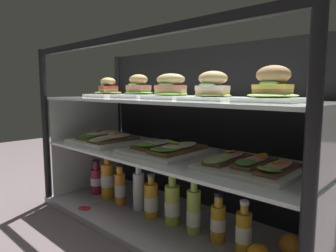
% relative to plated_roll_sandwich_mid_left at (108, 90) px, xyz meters
% --- Properties ---
extents(ground_plane, '(6.00, 6.00, 0.02)m').
position_rel_plated_roll_sandwich_mid_left_xyz_m(ground_plane, '(0.50, -0.04, -0.65)').
color(ground_plane, '#5C4F51').
rests_on(ground_plane, ground).
extents(case_base_deck, '(1.44, 0.54, 0.03)m').
position_rel_plated_roll_sandwich_mid_left_xyz_m(case_base_deck, '(0.50, -0.04, -0.62)').
color(case_base_deck, '#9F9BA2').
rests_on(case_base_deck, ground).
extents(case_frame, '(1.44, 0.54, 0.85)m').
position_rel_plated_roll_sandwich_mid_left_xyz_m(case_frame, '(0.50, 0.10, -0.17)').
color(case_frame, black).
rests_on(case_frame, ground).
extents(riser_lower_tier, '(1.36, 0.46, 0.31)m').
position_rel_plated_roll_sandwich_mid_left_xyz_m(riser_lower_tier, '(0.50, -0.04, -0.45)').
color(riser_lower_tier, silver).
rests_on(riser_lower_tier, case_base_deck).
extents(shelf_lower_glass, '(1.38, 0.48, 0.01)m').
position_rel_plated_roll_sandwich_mid_left_xyz_m(shelf_lower_glass, '(0.50, -0.04, -0.29)').
color(shelf_lower_glass, silver).
rests_on(shelf_lower_glass, riser_lower_tier).
extents(riser_upper_tier, '(1.36, 0.46, 0.23)m').
position_rel_plated_roll_sandwich_mid_left_xyz_m(riser_upper_tier, '(0.50, -0.04, -0.17)').
color(riser_upper_tier, silver).
rests_on(riser_upper_tier, shelf_lower_glass).
extents(shelf_upper_glass, '(1.38, 0.48, 0.01)m').
position_rel_plated_roll_sandwich_mid_left_xyz_m(shelf_upper_glass, '(0.50, -0.04, -0.04)').
color(shelf_upper_glass, silver).
rests_on(shelf_upper_glass, riser_upper_tier).
extents(plated_roll_sandwich_mid_left, '(0.21, 0.21, 0.11)m').
position_rel_plated_roll_sandwich_mid_left_xyz_m(plated_roll_sandwich_mid_left, '(0.00, 0.00, 0.00)').
color(plated_roll_sandwich_mid_left, white).
rests_on(plated_roll_sandwich_mid_left, shelf_upper_glass).
extents(plated_roll_sandwich_near_left_corner, '(0.21, 0.21, 0.12)m').
position_rel_plated_roll_sandwich_mid_left_xyz_m(plated_roll_sandwich_near_left_corner, '(0.25, 0.01, 0.00)').
color(plated_roll_sandwich_near_left_corner, white).
rests_on(plated_roll_sandwich_near_left_corner, shelf_upper_glass).
extents(plated_roll_sandwich_right_of_center, '(0.20, 0.20, 0.11)m').
position_rel_plated_roll_sandwich_mid_left_xyz_m(plated_roll_sandwich_right_of_center, '(0.50, -0.02, 0.00)').
color(plated_roll_sandwich_right_of_center, white).
rests_on(plated_roll_sandwich_right_of_center, shelf_upper_glass).
extents(plated_roll_sandwich_far_left, '(0.20, 0.20, 0.11)m').
position_rel_plated_roll_sandwich_mid_left_xyz_m(plated_roll_sandwich_far_left, '(0.74, -0.03, 0.00)').
color(plated_roll_sandwich_far_left, white).
rests_on(plated_roll_sandwich_far_left, shelf_upper_glass).
extents(plated_roll_sandwich_near_right_corner, '(0.20, 0.20, 0.12)m').
position_rel_plated_roll_sandwich_mid_left_xyz_m(plated_roll_sandwich_near_right_corner, '(0.99, -0.03, 0.00)').
color(plated_roll_sandwich_near_right_corner, white).
rests_on(plated_roll_sandwich_near_right_corner, shelf_upper_glass).
extents(open_sandwich_tray_left_of_center, '(0.34, 0.35, 0.07)m').
position_rel_plated_roll_sandwich_mid_left_xyz_m(open_sandwich_tray_left_of_center, '(0.08, -0.07, -0.26)').
color(open_sandwich_tray_left_of_center, white).
rests_on(open_sandwich_tray_left_of_center, shelf_lower_glass).
extents(open_sandwich_tray_mid_right, '(0.34, 0.35, 0.07)m').
position_rel_plated_roll_sandwich_mid_left_xyz_m(open_sandwich_tray_mid_right, '(0.50, -0.04, -0.26)').
color(open_sandwich_tray_mid_right, white).
rests_on(open_sandwich_tray_mid_right, shelf_lower_glass).
extents(open_sandwich_tray_mid_left, '(0.34, 0.35, 0.06)m').
position_rel_plated_roll_sandwich_mid_left_xyz_m(open_sandwich_tray_mid_left, '(0.92, -0.03, -0.27)').
color(open_sandwich_tray_mid_left, white).
rests_on(open_sandwich_tray_mid_left, shelf_lower_glass).
extents(juice_bottle_front_fourth, '(0.07, 0.07, 0.20)m').
position_rel_plated_roll_sandwich_mid_left_xyz_m(juice_bottle_front_fourth, '(-0.05, -0.06, -0.52)').
color(juice_bottle_front_fourth, '#982441').
rests_on(juice_bottle_front_fourth, case_base_deck).
extents(juice_bottle_back_right, '(0.07, 0.07, 0.25)m').
position_rel_plated_roll_sandwich_mid_left_xyz_m(juice_bottle_back_right, '(0.06, -0.06, -0.50)').
color(juice_bottle_back_right, orange).
rests_on(juice_bottle_back_right, case_base_deck).
extents(juice_bottle_front_left_end, '(0.06, 0.06, 0.22)m').
position_rel_plated_roll_sandwich_mid_left_xyz_m(juice_bottle_front_left_end, '(0.19, -0.07, -0.51)').
color(juice_bottle_front_left_end, orange).
rests_on(juice_bottle_front_left_end, case_base_deck).
extents(juice_bottle_front_second, '(0.06, 0.06, 0.24)m').
position_rel_plated_roll_sandwich_mid_left_xyz_m(juice_bottle_front_second, '(0.31, -0.05, -0.50)').
color(juice_bottle_front_second, white).
rests_on(juice_bottle_front_second, case_base_deck).
extents(juice_bottle_near_post, '(0.07, 0.07, 0.21)m').
position_rel_plated_roll_sandwich_mid_left_xyz_m(juice_bottle_near_post, '(0.43, -0.07, -0.52)').
color(juice_bottle_near_post, gold).
rests_on(juice_bottle_near_post, case_base_deck).
extents(juice_bottle_front_right_end, '(0.07, 0.07, 0.24)m').
position_rel_plated_roll_sandwich_mid_left_xyz_m(juice_bottle_front_right_end, '(0.55, -0.06, -0.51)').
color(juice_bottle_front_right_end, '#C0D14F').
rests_on(juice_bottle_front_right_end, case_base_deck).
extents(juice_bottle_front_middle, '(0.06, 0.06, 0.24)m').
position_rel_plated_roll_sandwich_mid_left_xyz_m(juice_bottle_front_middle, '(0.68, -0.06, -0.51)').
color(juice_bottle_front_middle, '#ADCF50').
rests_on(juice_bottle_front_middle, case_base_deck).
extents(juice_bottle_back_left, '(0.06, 0.06, 0.20)m').
position_rel_plated_roll_sandwich_mid_left_xyz_m(juice_bottle_back_left, '(0.79, -0.04, -0.52)').
color(juice_bottle_back_left, gold).
rests_on(juice_bottle_back_left, case_base_deck).
extents(juice_bottle_back_center, '(0.06, 0.06, 0.20)m').
position_rel_plated_roll_sandwich_mid_left_xyz_m(juice_bottle_back_center, '(0.91, -0.05, -0.52)').
color(juice_bottle_back_center, gold).
rests_on(juice_bottle_back_center, case_base_deck).
extents(orange_fruit_near_left_post, '(0.08, 0.08, 0.08)m').
position_rel_plated_roll_sandwich_mid_left_xyz_m(orange_fruit_near_left_post, '(1.04, 0.05, -0.57)').
color(orange_fruit_near_left_post, orange).
rests_on(orange_fruit_near_left_post, case_base_deck).
extents(kitchen_scissors, '(0.14, 0.19, 0.01)m').
position_rel_plated_roll_sandwich_mid_left_xyz_m(kitchen_scissors, '(0.10, -0.22, -0.60)').
color(kitchen_scissors, silver).
rests_on(kitchen_scissors, case_base_deck).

